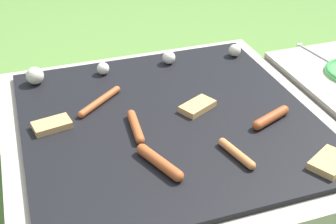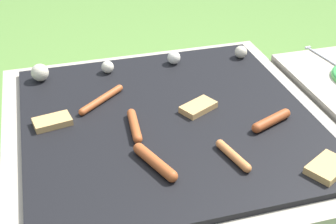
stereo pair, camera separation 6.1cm
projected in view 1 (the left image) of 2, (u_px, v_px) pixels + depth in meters
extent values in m
plane|color=#567F38|center=(168.00, 205.00, 1.61)|extent=(14.00, 14.00, 0.00)
cube|color=#A89E8C|center=(168.00, 166.00, 1.51)|extent=(0.98, 0.98, 0.34)
cube|color=black|center=(168.00, 120.00, 1.42)|extent=(0.86, 0.86, 0.02)
cylinder|color=#A34C23|center=(100.00, 101.00, 1.47)|extent=(0.15, 0.13, 0.02)
sphere|color=#A34C23|center=(117.00, 89.00, 1.53)|extent=(0.02, 0.02, 0.02)
sphere|color=#A34C23|center=(81.00, 114.00, 1.41)|extent=(0.02, 0.02, 0.02)
cylinder|color=#A34C23|center=(159.00, 162.00, 1.21)|extent=(0.08, 0.15, 0.03)
sphere|color=#A34C23|center=(178.00, 176.00, 1.16)|extent=(0.03, 0.03, 0.03)
sphere|color=#A34C23|center=(142.00, 149.00, 1.25)|extent=(0.03, 0.03, 0.03)
cylinder|color=#C6753D|center=(236.00, 153.00, 1.24)|extent=(0.05, 0.12, 0.02)
sphere|color=#C6753D|center=(251.00, 165.00, 1.20)|extent=(0.02, 0.02, 0.02)
sphere|color=#C6753D|center=(222.00, 142.00, 1.29)|extent=(0.02, 0.02, 0.02)
cylinder|color=#A34C23|center=(135.00, 126.00, 1.35)|extent=(0.04, 0.14, 0.03)
sphere|color=#A34C23|center=(140.00, 140.00, 1.29)|extent=(0.03, 0.03, 0.03)
sphere|color=#A34C23|center=(131.00, 114.00, 1.40)|extent=(0.03, 0.03, 0.03)
cylinder|color=#93421E|center=(271.00, 118.00, 1.38)|extent=(0.13, 0.08, 0.03)
sphere|color=#93421E|center=(284.00, 110.00, 1.42)|extent=(0.03, 0.03, 0.03)
sphere|color=#93421E|center=(257.00, 125.00, 1.35)|extent=(0.03, 0.03, 0.03)
cube|color=tan|center=(330.00, 162.00, 1.22)|extent=(0.13, 0.12, 0.02)
cube|color=tan|center=(52.00, 125.00, 1.36)|extent=(0.12, 0.08, 0.02)
cube|color=tan|center=(197.00, 106.00, 1.45)|extent=(0.13, 0.11, 0.02)
sphere|color=beige|center=(35.00, 76.00, 1.57)|extent=(0.06, 0.06, 0.06)
sphere|color=beige|center=(103.00, 68.00, 1.63)|extent=(0.04, 0.04, 0.04)
sphere|color=silver|center=(169.00, 57.00, 1.70)|extent=(0.05, 0.05, 0.05)
sphere|color=beige|center=(235.00, 50.00, 1.76)|extent=(0.05, 0.05, 0.05)
cylinder|color=silver|center=(316.00, 54.00, 1.77)|extent=(0.03, 0.19, 0.01)
cube|color=silver|center=(299.00, 45.00, 1.85)|extent=(0.02, 0.01, 0.01)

